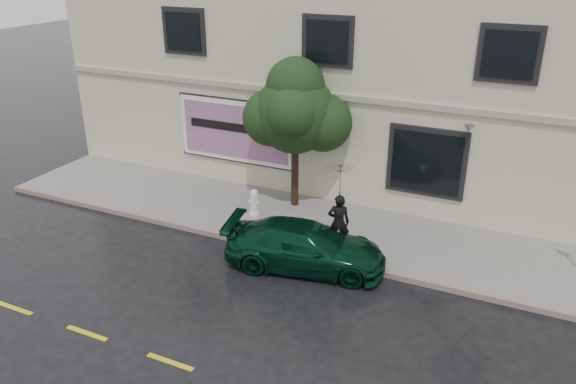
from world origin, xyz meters
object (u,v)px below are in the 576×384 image
at_px(pedestrian, 339,223).
at_px(fire_hydrant, 254,202).
at_px(car, 305,246).
at_px(street_tree, 295,114).

height_order(pedestrian, fire_hydrant, pedestrian).
bearing_deg(car, street_tree, 17.60).
xyz_separation_m(street_tree, fire_hydrant, (-0.82, -1.20, -2.58)).
bearing_deg(pedestrian, car, 41.70).
relative_size(car, pedestrian, 2.57).
distance_m(street_tree, fire_hydrant, 2.96).
relative_size(car, fire_hydrant, 4.94).
xyz_separation_m(car, street_tree, (-1.71, 3.14, 2.54)).
distance_m(car, pedestrian, 1.18).
bearing_deg(fire_hydrant, car, -35.19).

